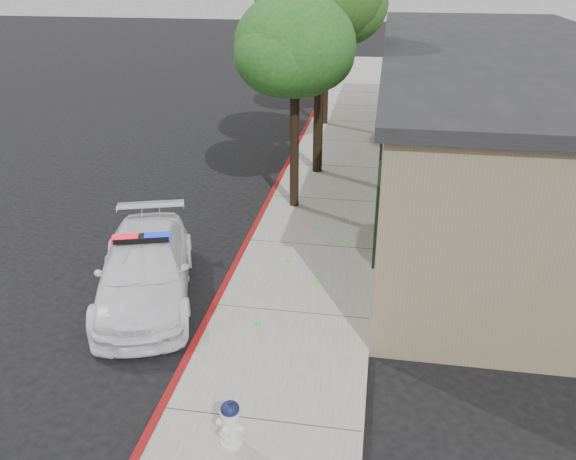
{
  "coord_description": "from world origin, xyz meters",
  "views": [
    {
      "loc": [
        3.14,
        -9.54,
        6.49
      ],
      "look_at": [
        1.32,
        1.49,
        1.22
      ],
      "focal_mm": 36.05,
      "sensor_mm": 36.0,
      "label": 1
    }
  ],
  "objects_px": {
    "clapboard_building": "(498,114)",
    "fire_hydrant": "(231,423)",
    "street_tree_near": "(295,50)",
    "police_car": "(145,269)",
    "street_tree_far": "(328,12)"
  },
  "relations": [
    {
      "from": "street_tree_near",
      "to": "street_tree_far",
      "type": "xyz_separation_m",
      "value": [
        -0.09,
        9.05,
        0.19
      ]
    },
    {
      "from": "police_car",
      "to": "fire_hydrant",
      "type": "relative_size",
      "value": 6.37
    },
    {
      "from": "street_tree_far",
      "to": "fire_hydrant",
      "type": "bearing_deg",
      "value": -88.24
    },
    {
      "from": "clapboard_building",
      "to": "police_car",
      "type": "relative_size",
      "value": 4.28
    },
    {
      "from": "clapboard_building",
      "to": "fire_hydrant",
      "type": "bearing_deg",
      "value": -113.15
    },
    {
      "from": "police_car",
      "to": "street_tree_far",
      "type": "bearing_deg",
      "value": 63.8
    },
    {
      "from": "fire_hydrant",
      "to": "street_tree_far",
      "type": "bearing_deg",
      "value": 105.06
    },
    {
      "from": "police_car",
      "to": "street_tree_far",
      "type": "xyz_separation_m",
      "value": [
        2.25,
        14.17,
        3.91
      ]
    },
    {
      "from": "clapboard_building",
      "to": "street_tree_near",
      "type": "relative_size",
      "value": 3.68
    },
    {
      "from": "clapboard_building",
      "to": "street_tree_near",
      "type": "height_order",
      "value": "street_tree_near"
    },
    {
      "from": "fire_hydrant",
      "to": "street_tree_far",
      "type": "height_order",
      "value": "street_tree_far"
    },
    {
      "from": "clapboard_building",
      "to": "street_tree_far",
      "type": "height_order",
      "value": "street_tree_far"
    },
    {
      "from": "clapboard_building",
      "to": "fire_hydrant",
      "type": "distance_m",
      "value": 13.73
    },
    {
      "from": "police_car",
      "to": "street_tree_near",
      "type": "relative_size",
      "value": 0.86
    },
    {
      "from": "fire_hydrant",
      "to": "street_tree_near",
      "type": "xyz_separation_m",
      "value": [
        -0.47,
        8.95,
        3.85
      ]
    }
  ]
}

